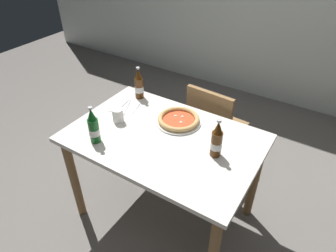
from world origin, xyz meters
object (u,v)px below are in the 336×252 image
(beer_bottle_left, at_px, (139,85))
(chair_behind_table, at_px, (213,127))
(paper_cup, at_px, (118,115))
(beer_bottle_right, at_px, (217,141))
(dining_table_main, at_px, (164,150))
(pizza_margherita_near, at_px, (178,120))
(napkin_with_cutlery, at_px, (125,107))
(beer_bottle_center, at_px, (94,127))

(beer_bottle_left, bearing_deg, chair_behind_table, 31.31)
(paper_cup, bearing_deg, beer_bottle_right, 3.39)
(dining_table_main, height_order, beer_bottle_left, beer_bottle_left)
(pizza_margherita_near, xyz_separation_m, napkin_with_cutlery, (-0.42, -0.04, -0.02))
(dining_table_main, relative_size, paper_cup, 12.63)
(pizza_margherita_near, bearing_deg, paper_cup, -149.16)
(chair_behind_table, distance_m, beer_bottle_center, 1.03)
(beer_bottle_right, bearing_deg, napkin_with_cutlery, 171.07)
(beer_bottle_right, distance_m, paper_cup, 0.70)
(dining_table_main, relative_size, beer_bottle_right, 4.86)
(chair_behind_table, relative_size, beer_bottle_left, 3.44)
(pizza_margherita_near, bearing_deg, chair_behind_table, 79.06)
(chair_behind_table, xyz_separation_m, beer_bottle_right, (0.26, -0.59, 0.37))
(beer_bottle_center, relative_size, paper_cup, 2.60)
(dining_table_main, height_order, chair_behind_table, chair_behind_table)
(beer_bottle_center, distance_m, beer_bottle_right, 0.73)
(pizza_margherita_near, height_order, beer_bottle_right, beer_bottle_right)
(pizza_margherita_near, distance_m, napkin_with_cutlery, 0.43)
(beer_bottle_center, distance_m, paper_cup, 0.24)
(chair_behind_table, height_order, beer_bottle_center, beer_bottle_center)
(beer_bottle_right, height_order, paper_cup, beer_bottle_right)
(dining_table_main, relative_size, beer_bottle_center, 4.86)
(beer_bottle_right, relative_size, napkin_with_cutlery, 1.13)
(beer_bottle_left, height_order, paper_cup, beer_bottle_left)
(chair_behind_table, distance_m, beer_bottle_right, 0.75)
(paper_cup, bearing_deg, beer_bottle_left, 101.97)
(beer_bottle_left, height_order, beer_bottle_center, same)
(beer_bottle_left, xyz_separation_m, beer_bottle_center, (0.09, -0.57, 0.00))
(dining_table_main, relative_size, chair_behind_table, 1.41)
(beer_bottle_left, xyz_separation_m, paper_cup, (0.07, -0.33, -0.06))
(dining_table_main, bearing_deg, pizza_margherita_near, 90.36)
(dining_table_main, bearing_deg, beer_bottle_right, 2.61)
(beer_bottle_left, bearing_deg, pizza_margherita_near, -16.65)
(pizza_margherita_near, relative_size, beer_bottle_center, 1.22)
(beer_bottle_center, bearing_deg, pizza_margherita_near, 53.65)
(dining_table_main, height_order, pizza_margherita_near, pizza_margherita_near)
(chair_behind_table, bearing_deg, napkin_with_cutlery, 47.22)
(chair_behind_table, bearing_deg, beer_bottle_left, 35.58)
(beer_bottle_right, bearing_deg, beer_bottle_left, 159.19)
(chair_behind_table, height_order, paper_cup, chair_behind_table)
(beer_bottle_right, height_order, napkin_with_cutlery, beer_bottle_right)
(chair_behind_table, relative_size, napkin_with_cutlery, 3.90)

